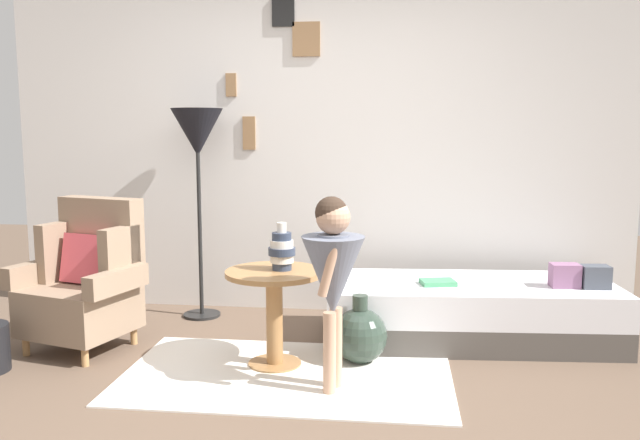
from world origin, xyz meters
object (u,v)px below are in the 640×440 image
at_px(armchair, 86,281).
at_px(side_table, 274,298).
at_px(demijohn_near, 360,335).
at_px(floor_lamp, 198,140).
at_px(book_on_daybed, 438,282).
at_px(daybed, 470,311).
at_px(person_child, 333,269).
at_px(vase_striped, 282,250).

xyz_separation_m(armchair, side_table, (1.28, -0.20, -0.02)).
bearing_deg(side_table, demijohn_near, 12.96).
xyz_separation_m(floor_lamp, book_on_daybed, (1.75, -0.43, -0.92)).
bearing_deg(armchair, daybed, 9.85).
xyz_separation_m(person_child, book_on_daybed, (0.61, 0.88, -0.26)).
distance_m(armchair, demijohn_near, 1.81).
relative_size(vase_striped, demijohn_near, 0.68).
bearing_deg(person_child, daybed, 49.51).
distance_m(vase_striped, demijohn_near, 0.71).
xyz_separation_m(daybed, side_table, (-1.22, -0.63, 0.22)).
distance_m(floor_lamp, demijohn_near, 1.92).
height_order(daybed, book_on_daybed, book_on_daybed).
relative_size(daybed, floor_lamp, 1.24).
relative_size(daybed, side_table, 3.32).
bearing_deg(demijohn_near, side_table, -167.04).
relative_size(daybed, book_on_daybed, 8.85).
bearing_deg(side_table, book_on_daybed, 28.59).
xyz_separation_m(vase_striped, demijohn_near, (0.46, 0.09, -0.53)).
distance_m(floor_lamp, book_on_daybed, 2.02).
bearing_deg(vase_striped, floor_lamp, 130.04).
bearing_deg(person_child, demijohn_near, 75.24).
bearing_deg(book_on_daybed, side_table, -151.41).
height_order(vase_striped, floor_lamp, floor_lamp).
bearing_deg(vase_striped, person_child, -46.99).
xyz_separation_m(daybed, floor_lamp, (-1.97, 0.34, 1.14)).
bearing_deg(book_on_daybed, vase_striped, -151.46).
xyz_separation_m(side_table, floor_lamp, (-0.75, 0.97, 0.92)).
bearing_deg(floor_lamp, vase_striped, -49.96).
height_order(person_child, demijohn_near, person_child).
bearing_deg(demijohn_near, floor_lamp, 145.76).
relative_size(side_table, person_child, 0.55).
height_order(daybed, person_child, person_child).
distance_m(person_child, demijohn_near, 0.69).
relative_size(vase_striped, floor_lamp, 0.18).
xyz_separation_m(armchair, book_on_daybed, (2.28, 0.34, -0.02)).
distance_m(vase_striped, book_on_daybed, 1.12).
height_order(daybed, floor_lamp, floor_lamp).
bearing_deg(demijohn_near, vase_striped, -168.79).
bearing_deg(armchair, side_table, -8.92).
bearing_deg(daybed, vase_striped, -152.57).
bearing_deg(side_table, floor_lamp, 127.74).
xyz_separation_m(daybed, person_child, (-0.83, -0.98, 0.48)).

